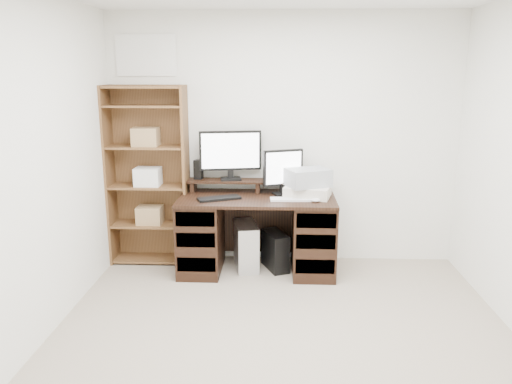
# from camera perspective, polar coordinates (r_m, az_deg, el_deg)

# --- Properties ---
(room) EXTENTS (3.54, 4.04, 2.54)m
(room) POSITION_cam_1_polar(r_m,az_deg,el_deg) (3.09, 3.38, 0.91)
(room) COLOR tan
(room) RESTS_ON ground
(desk) EXTENTS (1.50, 0.70, 0.75)m
(desk) POSITION_cam_1_polar(r_m,az_deg,el_deg) (4.90, 0.11, -4.65)
(desk) COLOR black
(desk) RESTS_ON ground
(riser_shelf) EXTENTS (1.40, 0.22, 0.12)m
(riser_shelf) POSITION_cam_1_polar(r_m,az_deg,el_deg) (4.98, 0.21, 1.07)
(riser_shelf) COLOR black
(riser_shelf) RESTS_ON desk
(monitor_wide) EXTENTS (0.61, 0.19, 0.49)m
(monitor_wide) POSITION_cam_1_polar(r_m,az_deg,el_deg) (4.97, -2.95, 4.53)
(monitor_wide) COLOR black
(monitor_wide) RESTS_ON riser_shelf
(monitor_small) EXTENTS (0.39, 0.22, 0.44)m
(monitor_small) POSITION_cam_1_polar(r_m,az_deg,el_deg) (4.86, 3.11, 2.50)
(monitor_small) COLOR black
(monitor_small) RESTS_ON desk
(speaker) EXTENTS (0.09, 0.09, 0.19)m
(speaker) POSITION_cam_1_polar(r_m,az_deg,el_deg) (5.05, -6.60, 2.57)
(speaker) COLOR black
(speaker) RESTS_ON riser_shelf
(keyboard_black) EXTENTS (0.42, 0.28, 0.02)m
(keyboard_black) POSITION_cam_1_polar(r_m,az_deg,el_deg) (4.71, -4.24, -0.73)
(keyboard_black) COLOR black
(keyboard_black) RESTS_ON desk
(keyboard_white) EXTENTS (0.41, 0.15, 0.02)m
(keyboard_white) POSITION_cam_1_polar(r_m,az_deg,el_deg) (4.69, 4.14, -0.84)
(keyboard_white) COLOR silver
(keyboard_white) RESTS_ON desk
(mouse) EXTENTS (0.10, 0.09, 0.03)m
(mouse) POSITION_cam_1_polar(r_m,az_deg,el_deg) (4.64, 6.82, -0.94)
(mouse) COLOR silver
(mouse) RESTS_ON desk
(printer) EXTENTS (0.48, 0.41, 0.11)m
(printer) POSITION_cam_1_polar(r_m,az_deg,el_deg) (4.82, 5.92, 0.07)
(printer) COLOR beige
(printer) RESTS_ON desk
(basket) EXTENTS (0.47, 0.41, 0.17)m
(basket) POSITION_cam_1_polar(r_m,az_deg,el_deg) (4.79, 5.96, 1.66)
(basket) COLOR #989DA2
(basket) RESTS_ON printer
(tower_silver) EXTENTS (0.29, 0.49, 0.46)m
(tower_silver) POSITION_cam_1_polar(r_m,az_deg,el_deg) (5.03, -1.16, -6.13)
(tower_silver) COLOR silver
(tower_silver) RESTS_ON ground
(tower_black) EXTENTS (0.29, 0.41, 0.37)m
(tower_black) POSITION_cam_1_polar(r_m,az_deg,el_deg) (5.01, 2.21, -6.72)
(tower_black) COLOR black
(tower_black) RESTS_ON ground
(bookshelf) EXTENTS (0.80, 0.30, 1.80)m
(bookshelf) POSITION_cam_1_polar(r_m,az_deg,el_deg) (5.14, -12.19, 1.99)
(bookshelf) COLOR brown
(bookshelf) RESTS_ON ground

